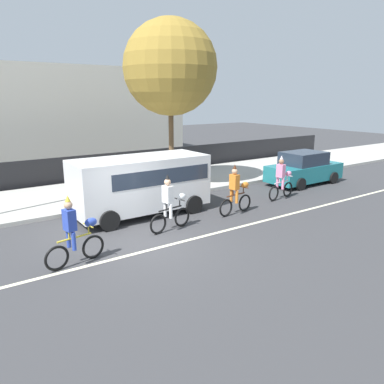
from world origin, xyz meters
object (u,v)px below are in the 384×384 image
object	(u,v)px
parade_cyclist_cobalt	(75,234)
parked_van_white	(142,181)
parade_cyclist_zebra	(171,206)
parade_cyclist_pink	(282,180)
parade_cyclist_orange	(236,192)
parked_car_teal	(304,169)

from	to	relation	value
parade_cyclist_cobalt	parked_van_white	world-z (taller)	parked_van_white
parade_cyclist_cobalt	parade_cyclist_zebra	distance (m)	3.53
parade_cyclist_pink	parade_cyclist_orange	bearing A→B (deg)	-170.55
parade_cyclist_zebra	parade_cyclist_pink	world-z (taller)	same
parade_cyclist_zebra	parked_car_teal	world-z (taller)	parade_cyclist_zebra
parade_cyclist_cobalt	parade_cyclist_orange	bearing A→B (deg)	8.38
parade_cyclist_cobalt	parked_van_white	distance (m)	4.58
parked_van_white	parked_car_teal	distance (m)	9.12
parade_cyclist_zebra	parade_cyclist_orange	size ratio (longest dim) A/B	1.00
parade_cyclist_cobalt	parked_van_white	xyz separation A→B (m)	(3.50, 2.92, 0.44)
parade_cyclist_orange	parked_van_white	size ratio (longest dim) A/B	0.38
parade_cyclist_cobalt	parade_cyclist_zebra	xyz separation A→B (m)	(3.44, 0.82, 0.00)
parked_car_teal	parade_cyclist_zebra	bearing A→B (deg)	-167.55
parade_cyclist_orange	parade_cyclist_pink	distance (m)	3.09
parade_cyclist_orange	parade_cyclist_pink	size ratio (longest dim) A/B	1.00
parked_car_teal	parade_cyclist_orange	bearing A→B (deg)	-163.00
parade_cyclist_pink	parade_cyclist_cobalt	bearing A→B (deg)	-171.27
parade_cyclist_cobalt	parked_car_teal	world-z (taller)	parade_cyclist_cobalt
parade_cyclist_zebra	parked_van_white	distance (m)	2.15
parade_cyclist_cobalt	parade_cyclist_orange	distance (m)	6.47
parked_car_teal	parked_van_white	bearing A→B (deg)	179.53
parade_cyclist_zebra	parade_cyclist_orange	distance (m)	2.97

